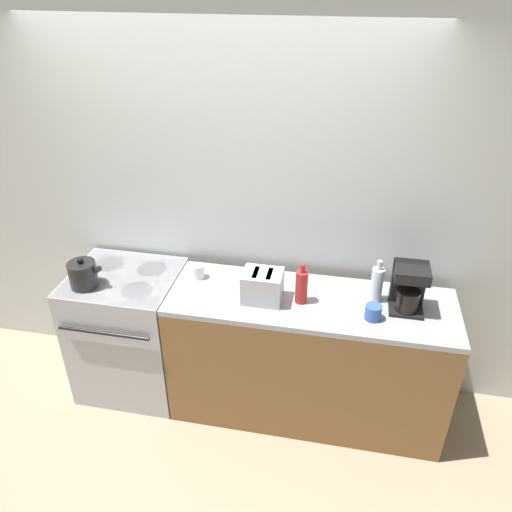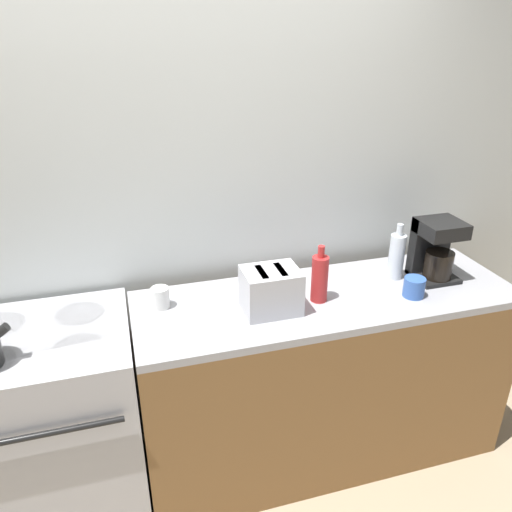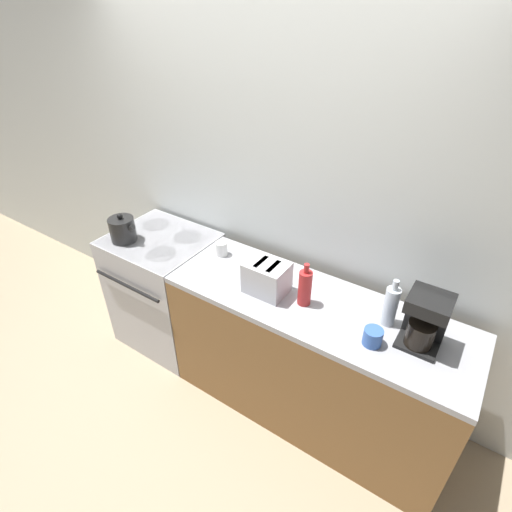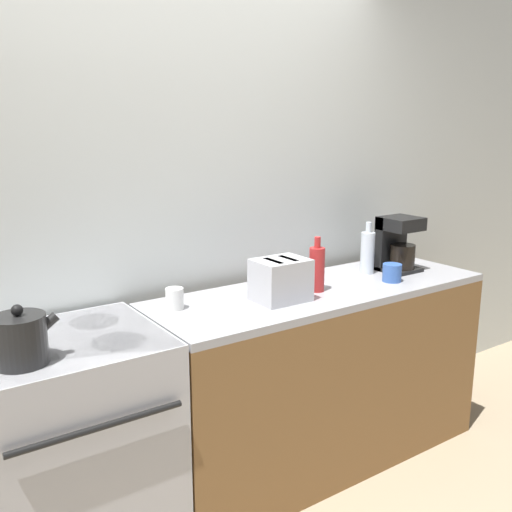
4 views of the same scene
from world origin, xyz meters
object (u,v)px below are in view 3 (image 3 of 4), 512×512
object	(u,v)px
toaster	(267,277)
cup_blue	(373,337)
coffee_maker	(426,318)
bottle_red	(305,287)
bottle_clear	(390,306)
kettle	(123,229)
cup_white	(222,248)
stove	(166,288)

from	to	relation	value
toaster	cup_blue	bearing A→B (deg)	-5.61
coffee_maker	bottle_red	xyz separation A→B (m)	(-0.63, -0.06, -0.04)
toaster	bottle_clear	size ratio (longest dim) A/B	0.86
coffee_maker	bottle_clear	distance (m)	0.19
kettle	coffee_maker	world-z (taller)	coffee_maker
toaster	cup_white	bearing A→B (deg)	160.72
kettle	stove	bearing A→B (deg)	38.86
kettle	cup_blue	size ratio (longest dim) A/B	2.31
coffee_maker	cup_white	size ratio (longest dim) A/B	3.16
stove	bottle_red	distance (m)	1.33
kettle	toaster	world-z (taller)	kettle
toaster	cup_white	distance (m)	0.49
stove	cup_blue	xyz separation A→B (m)	(1.64, -0.14, 0.50)
stove	cup_white	bearing A→B (deg)	9.80
kettle	coffee_maker	distance (m)	2.02
kettle	cup_blue	world-z (taller)	kettle
kettle	bottle_clear	bearing A→B (deg)	6.28
bottle_clear	toaster	bearing A→B (deg)	-169.51
coffee_maker	toaster	bearing A→B (deg)	-174.51
cup_blue	bottle_clear	bearing A→B (deg)	85.89
stove	kettle	xyz separation A→B (m)	(-0.18, -0.15, 0.55)
toaster	cup_white	size ratio (longest dim) A/B	2.54
toaster	coffee_maker	xyz separation A→B (m)	(0.86, 0.08, 0.06)
bottle_clear	cup_white	distance (m)	1.14
stove	bottle_clear	distance (m)	1.75
bottle_clear	cup_blue	distance (m)	0.21
stove	coffee_maker	world-z (taller)	coffee_maker
stove	bottle_clear	world-z (taller)	bottle_clear
bottle_red	cup_white	world-z (taller)	bottle_red
stove	coffee_maker	size ratio (longest dim) A/B	3.12
bottle_clear	cup_white	world-z (taller)	bottle_clear
cup_white	bottle_clear	bearing A→B (deg)	-1.71
toaster	bottle_clear	world-z (taller)	bottle_clear
bottle_red	cup_blue	xyz separation A→B (m)	(0.43, -0.09, -0.07)
bottle_red	cup_blue	size ratio (longest dim) A/B	2.76
bottle_red	cup_blue	bearing A→B (deg)	-11.60
bottle_red	cup_blue	world-z (taller)	bottle_red
coffee_maker	cup_blue	xyz separation A→B (m)	(-0.20, -0.15, -0.11)
coffee_maker	bottle_red	bearing A→B (deg)	-174.55
cup_blue	cup_white	bearing A→B (deg)	168.66
bottle_clear	kettle	bearing A→B (deg)	-173.72
coffee_maker	cup_blue	size ratio (longest dim) A/B	3.09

